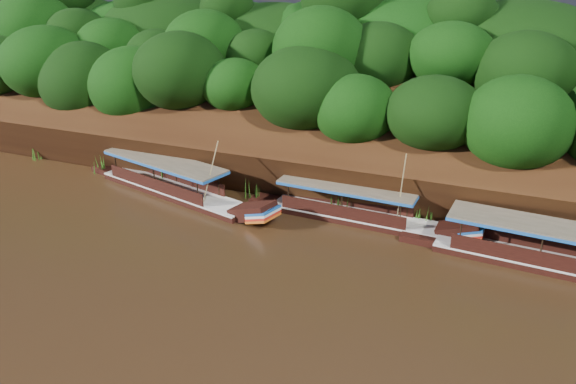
% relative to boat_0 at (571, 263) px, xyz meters
% --- Properties ---
extents(ground, '(160.00, 160.00, 0.00)m').
position_rel_boat_0_xyz_m(ground, '(-14.69, -6.60, -0.59)').
color(ground, black).
rests_on(ground, ground).
extents(riverbank, '(120.00, 30.06, 19.40)m').
position_rel_boat_0_xyz_m(riverbank, '(-14.71, 16.13, 1.30)').
color(riverbank, black).
rests_on(riverbank, ground).
extents(boat_0, '(16.20, 3.69, 7.14)m').
position_rel_boat_0_xyz_m(boat_0, '(0.00, 0.00, 0.00)').
color(boat_0, black).
rests_on(boat_0, ground).
extents(boat_1, '(14.38, 2.91, 6.12)m').
position_rel_boat_0_xyz_m(boat_1, '(-12.44, 1.83, -0.03)').
color(boat_1, black).
rests_on(boat_1, ground).
extents(boat_2, '(16.57, 6.17, 5.64)m').
position_rel_boat_0_xyz_m(boat_2, '(-26.41, 0.71, -0.00)').
color(boat_2, black).
rests_on(boat_2, ground).
extents(reeds, '(50.24, 2.50, 2.17)m').
position_rel_boat_0_xyz_m(reeds, '(-18.19, 2.79, 0.30)').
color(reeds, '#346719').
rests_on(reeds, ground).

